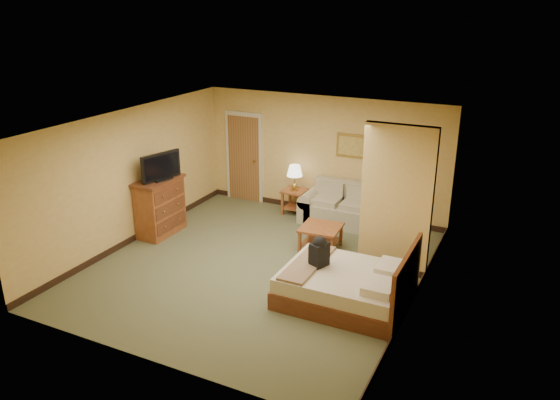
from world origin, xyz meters
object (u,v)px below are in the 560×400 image
Objects in this scene: coffee_table at (321,233)px; bed at (348,286)px; dresser at (160,206)px; loveseat at (342,211)px.

coffee_table is 0.40× the size of bed.
bed is (4.30, -0.91, -0.30)m from dresser.
dresser is (-3.19, -0.71, 0.25)m from coffee_table.
bed is (1.19, -3.02, 0.00)m from loveseat.
coffee_table is at bearing -86.81° from loveseat.
loveseat is at bearing 111.47° from bed.
loveseat is 0.89× the size of bed.
dresser is 4.40m from bed.
loveseat is at bearing 34.28° from dresser.
bed is (1.11, -1.61, -0.05)m from coffee_table.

